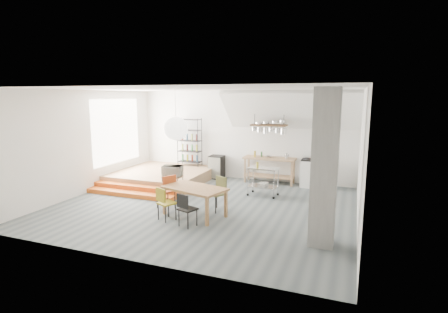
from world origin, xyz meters
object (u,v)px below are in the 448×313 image
at_px(dining_table, 194,190).
at_px(rolling_cart, 263,178).
at_px(mini_fridge, 217,167).
at_px(stove, 310,173).

distance_m(dining_table, rolling_cart, 2.66).
relative_size(dining_table, mini_fridge, 2.08).
distance_m(rolling_cart, mini_fridge, 2.75).
height_order(dining_table, rolling_cart, rolling_cart).
bearing_deg(stove, rolling_cart, -126.79).
height_order(dining_table, mini_fridge, mini_fridge).
xyz_separation_m(rolling_cart, mini_fridge, (-2.19, 1.66, -0.15)).
xyz_separation_m(stove, dining_table, (-2.39, -4.00, 0.19)).
bearing_deg(mini_fridge, stove, -0.74).
height_order(rolling_cart, mini_fridge, rolling_cart).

